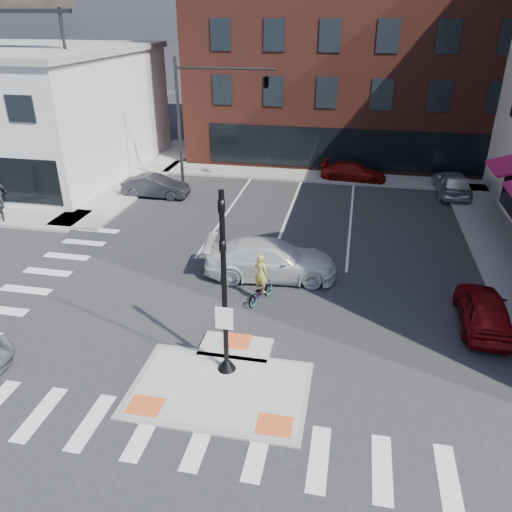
% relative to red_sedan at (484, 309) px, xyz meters
% --- Properties ---
extents(ground, '(120.00, 120.00, 0.00)m').
position_rel_red_sedan_xyz_m(ground, '(-8.50, -4.78, -0.69)').
color(ground, '#28282B').
rests_on(ground, ground).
extents(refuge_island, '(5.40, 4.65, 0.13)m').
position_rel_red_sedan_xyz_m(refuge_island, '(-8.50, -5.04, -0.64)').
color(refuge_island, gray).
rests_on(refuge_island, ground).
extents(sidewalk_nw, '(23.50, 20.50, 0.15)m').
position_rel_red_sedan_xyz_m(sidewalk_nw, '(-25.26, 10.51, -0.62)').
color(sidewalk_nw, gray).
rests_on(sidewalk_nw, ground).
extents(sidewalk_e, '(3.00, 24.00, 0.15)m').
position_rel_red_sedan_xyz_m(sidewalk_e, '(2.30, 5.22, -0.62)').
color(sidewalk_e, gray).
rests_on(sidewalk_e, ground).
extents(sidewalk_n, '(26.00, 3.00, 0.15)m').
position_rel_red_sedan_xyz_m(sidewalk_n, '(-5.50, 17.22, -0.62)').
color(sidewalk_n, gray).
rests_on(sidewalk_n, ground).
extents(building_n, '(24.40, 18.40, 15.50)m').
position_rel_red_sedan_xyz_m(building_n, '(-5.50, 27.21, 7.11)').
color(building_n, '#58241B').
rests_on(building_n, ground).
extents(building_far_left, '(10.00, 12.00, 10.00)m').
position_rel_red_sedan_xyz_m(building_far_left, '(-12.50, 47.22, 4.31)').
color(building_far_left, slate).
rests_on(building_far_left, ground).
extents(building_far_right, '(12.00, 12.00, 12.00)m').
position_rel_red_sedan_xyz_m(building_far_right, '(0.50, 49.22, 5.31)').
color(building_far_right, brown).
rests_on(building_far_right, ground).
extents(signal_pole, '(0.60, 0.60, 5.98)m').
position_rel_red_sedan_xyz_m(signal_pole, '(-8.50, -4.38, 1.66)').
color(signal_pole, black).
rests_on(signal_pole, refuge_island).
extents(mast_arm_signal, '(6.10, 2.24, 8.00)m').
position_rel_red_sedan_xyz_m(mast_arm_signal, '(-11.97, 13.22, 5.51)').
color(mast_arm_signal, black).
rests_on(mast_arm_signal, ground).
extents(red_sedan, '(1.75, 4.12, 1.39)m').
position_rel_red_sedan_xyz_m(red_sedan, '(0.00, 0.00, 0.00)').
color(red_sedan, maroon).
rests_on(red_sedan, ground).
extents(white_pickup, '(5.87, 2.92, 1.64)m').
position_rel_red_sedan_xyz_m(white_pickup, '(-8.24, 2.22, 0.13)').
color(white_pickup, white).
rests_on(white_pickup, ground).
extents(bg_car_dark, '(4.09, 1.47, 1.34)m').
position_rel_red_sedan_xyz_m(bg_car_dark, '(-17.00, 11.06, -0.02)').
color(bg_car_dark, '#27272C').
rests_on(bg_car_dark, ground).
extents(bg_car_silver, '(2.05, 4.64, 1.55)m').
position_rel_red_sedan_xyz_m(bg_car_silver, '(1.00, 15.06, 0.08)').
color(bg_car_silver, silver).
rests_on(bg_car_silver, ground).
extents(bg_car_red, '(4.48, 2.12, 1.26)m').
position_rel_red_sedan_xyz_m(bg_car_red, '(-5.08, 16.72, -0.06)').
color(bg_car_red, maroon).
rests_on(bg_car_red, ground).
extents(cyclist, '(1.16, 1.69, 2.06)m').
position_rel_red_sedan_xyz_m(cyclist, '(-8.26, 0.08, 0.00)').
color(cyclist, '#3F3F44').
rests_on(cyclist, ground).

